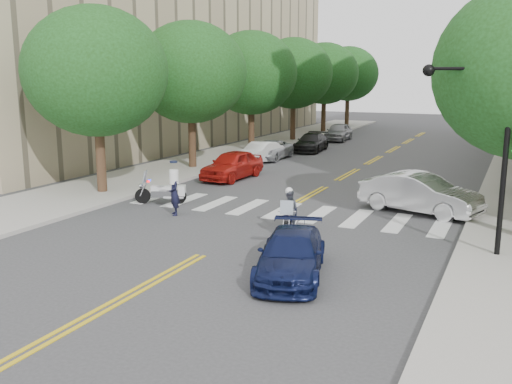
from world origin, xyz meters
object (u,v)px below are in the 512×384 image
Objects in this scene: convertible at (420,193)px; sedan_blue at (291,254)px; motorcycle_police at (289,212)px; motorcycle_parked at (165,192)px; officer_standing at (174,193)px.

sedan_blue is at bearing -175.13° from convertible.
motorcycle_police reaches higher than sedan_blue.
officer_standing is at bearing -159.29° from motorcycle_parked.
motorcycle_parked is 0.50× the size of sedan_blue.
motorcycle_parked is at bearing 123.11° from convertible.
motorcycle_parked is 0.44× the size of convertible.
motorcycle_police is 0.47× the size of sedan_blue.
officer_standing reaches higher than convertible.
officer_standing is at bearing 130.66° from sedan_blue.
motorcycle_police is 0.41× the size of convertible.
motorcycle_parked is at bearing -179.65° from officer_standing.
motorcycle_parked is at bearing 128.17° from sedan_blue.
motorcycle_parked is 10.56m from convertible.
motorcycle_police is 6.14m from convertible.
officer_standing reaches higher than motorcycle_parked.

